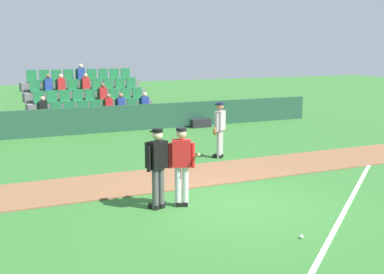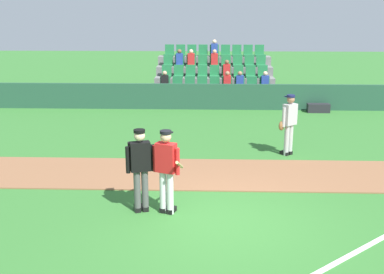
# 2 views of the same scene
# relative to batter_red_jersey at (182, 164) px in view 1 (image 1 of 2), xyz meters

# --- Properties ---
(ground_plane) EXTENTS (80.00, 80.00, 0.00)m
(ground_plane) POSITION_rel_batter_red_jersey_xyz_m (1.11, -0.41, -0.97)
(ground_plane) COLOR #33702D
(infield_dirt_path) EXTENTS (28.00, 2.32, 0.03)m
(infield_dirt_path) POSITION_rel_batter_red_jersey_xyz_m (1.11, 2.34, -0.95)
(infield_dirt_path) COLOR brown
(infield_dirt_path) RESTS_ON ground
(foul_line_chalk) EXTENTS (9.26, 7.79, 0.01)m
(foul_line_chalk) POSITION_rel_batter_red_jersey_xyz_m (4.11, -0.91, -0.96)
(foul_line_chalk) COLOR white
(foul_line_chalk) RESTS_ON ground
(dugout_fence) EXTENTS (20.00, 0.16, 1.08)m
(dugout_fence) POSITION_rel_batter_red_jersey_xyz_m (1.11, 10.39, -0.43)
(dugout_fence) COLOR #234C38
(dugout_fence) RESTS_ON ground
(stadium_bleachers) EXTENTS (5.55, 3.80, 2.70)m
(stadium_bleachers) POSITION_rel_batter_red_jersey_xyz_m (1.11, 12.68, -0.22)
(stadium_bleachers) COLOR slate
(stadium_bleachers) RESTS_ON ground
(batter_red_jersey) EXTENTS (0.60, 0.80, 1.76)m
(batter_red_jersey) POSITION_rel_batter_red_jersey_xyz_m (0.00, 0.00, 0.00)
(batter_red_jersey) COLOR silver
(batter_red_jersey) RESTS_ON ground
(umpire_home_plate) EXTENTS (0.56, 0.40, 1.76)m
(umpire_home_plate) POSITION_rel_batter_red_jersey_xyz_m (-0.55, 0.07, 0.03)
(umpire_home_plate) COLOR #4C4C4C
(umpire_home_plate) RESTS_ON ground
(runner_grey_jersey) EXTENTS (0.60, 0.48, 1.76)m
(runner_grey_jersey) POSITION_rel_batter_red_jersey_xyz_m (3.13, 4.07, -0.01)
(runner_grey_jersey) COLOR #B2B2B2
(runner_grey_jersey) RESTS_ON ground
(baseball) EXTENTS (0.07, 0.07, 0.07)m
(baseball) POSITION_rel_batter_red_jersey_xyz_m (1.19, -2.73, -0.93)
(baseball) COLOR white
(baseball) RESTS_ON ground
(equipment_bag) EXTENTS (0.90, 0.36, 0.36)m
(equipment_bag) POSITION_rel_batter_red_jersey_xyz_m (5.37, 9.94, -0.79)
(equipment_bag) COLOR #232328
(equipment_bag) RESTS_ON ground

